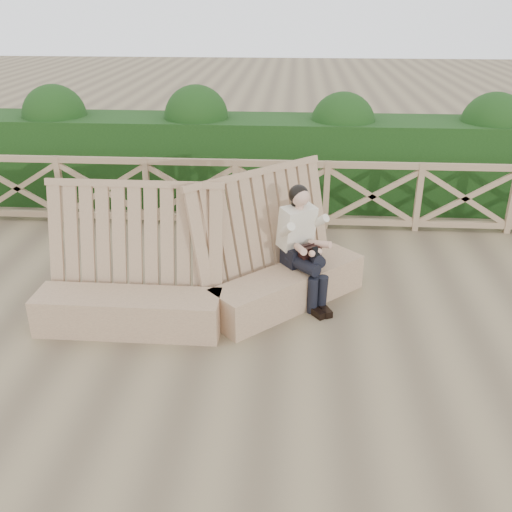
{
  "coord_description": "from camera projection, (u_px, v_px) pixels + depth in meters",
  "views": [
    {
      "loc": [
        0.21,
        -5.09,
        3.45
      ],
      "look_at": [
        -0.17,
        0.4,
        0.9
      ],
      "focal_mm": 40.0,
      "sensor_mm": 36.0,
      "label": 1
    }
  ],
  "objects": [
    {
      "name": "ground",
      "position": [
        270.0,
        349.0,
        6.07
      ],
      "size": [
        60.0,
        60.0,
        0.0
      ],
      "primitive_type": "plane",
      "color": "brown",
      "rests_on": "ground"
    },
    {
      "name": "bench",
      "position": [
        210.0,
        283.0,
        6.59
      ],
      "size": [
        3.71,
        2.02,
        1.57
      ],
      "rotation": [
        0.0,
        0.0,
        0.4
      ],
      "color": "#87684D",
      "rests_on": "ground"
    },
    {
      "name": "woman",
      "position": [
        302.0,
        242.0,
        6.78
      ],
      "size": [
        0.72,
        0.9,
        1.43
      ],
      "rotation": [
        0.0,
        0.0,
        0.63
      ],
      "color": "black",
      "rests_on": "ground"
    },
    {
      "name": "guardrail",
      "position": [
        281.0,
        194.0,
        9.01
      ],
      "size": [
        10.1,
        0.09,
        1.1
      ],
      "color": "#7F6249",
      "rests_on": "ground"
    },
    {
      "name": "hedge",
      "position": [
        283.0,
        162.0,
        10.01
      ],
      "size": [
        12.0,
        1.2,
        1.5
      ],
      "primitive_type": "cube",
      "color": "black",
      "rests_on": "ground"
    }
  ]
}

